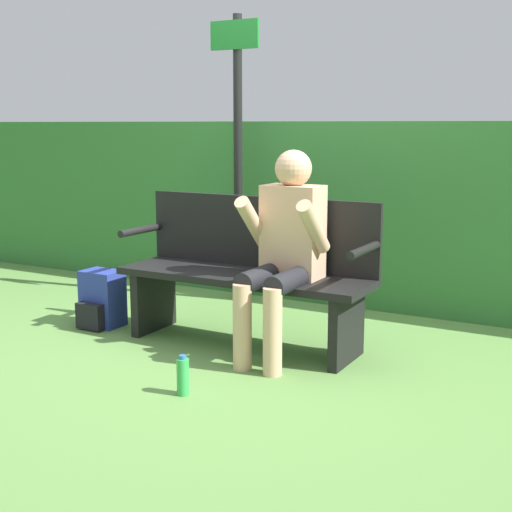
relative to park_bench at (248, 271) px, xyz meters
name	(u,v)px	position (x,y,z in m)	size (l,w,h in m)	color
ground_plane	(243,345)	(0.00, -0.07, -0.48)	(40.00, 40.00, 0.00)	#5B8942
hedge_back	(336,211)	(0.00, 1.44, 0.24)	(12.00, 0.56, 1.43)	#337033
park_bench	(248,271)	(0.00, 0.00, 0.00)	(1.67, 0.48, 0.95)	black
person_seated	(285,244)	(0.33, -0.13, 0.22)	(0.49, 0.62, 1.26)	#DBA884
backpack	(101,300)	(-1.10, -0.17, -0.29)	(0.27, 0.28, 0.40)	#283893
water_bottle	(183,376)	(0.15, -0.97, -0.38)	(0.07, 0.07, 0.22)	green
signpost	(237,142)	(-0.64, 0.95, 0.80)	(0.42, 0.09, 2.24)	black
parked_car	(306,158)	(-5.27, 12.16, 0.11)	(4.80, 2.46, 1.21)	maroon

